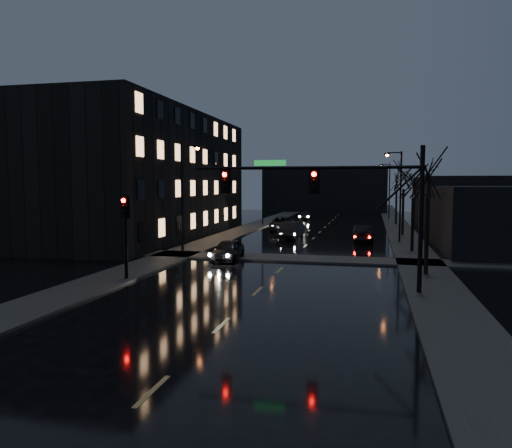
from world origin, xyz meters
The scene contains 23 objects.
ground centered at (0.00, 0.00, 0.00)m, with size 160.00×160.00×0.00m, color black.
sidewalk_left centered at (-8.50, 35.00, 0.06)m, with size 3.00×140.00×0.12m, color #2D2D2B.
sidewalk_right centered at (8.50, 35.00, 0.06)m, with size 3.00×140.00×0.12m, color #2D2D2B.
sidewalk_cross centered at (0.00, 18.50, 0.06)m, with size 40.00×3.00×0.12m, color #2D2D2B.
apartment_block centered at (-16.50, 30.00, 6.00)m, with size 12.00×30.00×12.00m, color black.
commercial_right_near centered at (15.50, 26.00, 2.50)m, with size 10.00×14.00×5.00m, color black.
commercial_right_far centered at (17.00, 48.00, 3.00)m, with size 12.00×18.00×6.00m, color black.
far_block centered at (-3.00, 78.00, 4.00)m, with size 22.00×10.00×8.00m, color black.
signal_mast centered at (3.85, 9.00, 4.87)m, with size 11.11×0.41×7.00m.
signal_pole_left centered at (-7.50, 8.99, 3.01)m, with size 0.35×0.41×4.53m.
tree_near centered at (8.40, 14.00, 6.22)m, with size 3.52×3.52×8.08m.
tree_mid_a centered at (8.40, 24.00, 5.83)m, with size 3.30×3.30×7.58m.
tree_mid_b centered at (8.40, 36.00, 6.61)m, with size 3.74×3.74×8.59m.
tree_far centered at (8.40, 50.00, 6.06)m, with size 3.43×3.43×7.88m.
streetlight_l_near centered at (-7.58, 18.00, 4.77)m, with size 1.53×0.28×8.00m.
streetlight_l_far centered at (-7.58, 45.00, 4.77)m, with size 1.53×0.28×8.00m.
streetlight_r_mid centered at (7.58, 30.00, 4.77)m, with size 1.53×0.28×8.00m.
streetlight_r_far centered at (7.58, 58.00, 4.77)m, with size 1.53×0.28×8.00m.
oncoming_car_a centered at (-4.12, 17.07, 0.72)m, with size 1.69×4.21×1.43m, color black.
oncoming_car_b centered at (-2.01, 31.13, 0.79)m, with size 1.67×4.79×1.58m, color black.
oncoming_car_c centered at (-4.24, 38.78, 0.76)m, with size 2.53×5.49×1.53m, color black.
oncoming_car_d centered at (-3.72, 55.10, 0.67)m, with size 1.87×4.60×1.34m, color black.
lead_car centered at (4.63, 29.69, 0.74)m, with size 1.57×4.52×1.49m, color black.
Camera 1 is at (5.33, -15.33, 5.26)m, focal length 35.00 mm.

